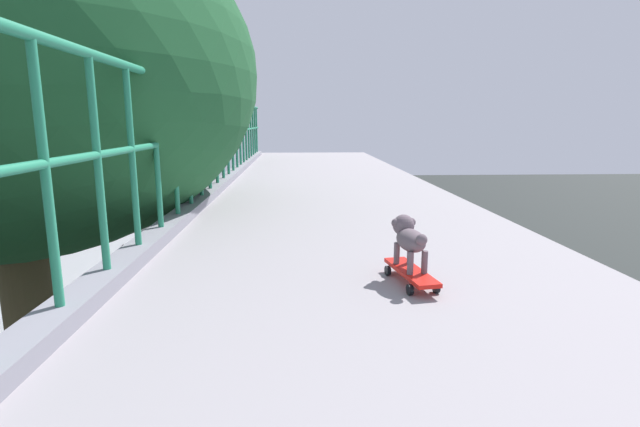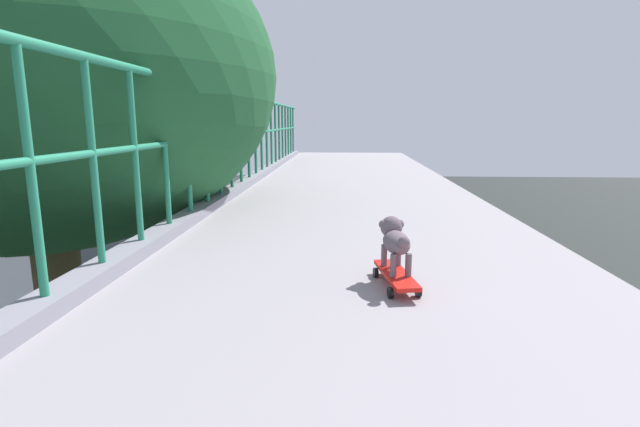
% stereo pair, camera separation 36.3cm
% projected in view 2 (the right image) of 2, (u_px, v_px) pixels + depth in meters
% --- Properties ---
extents(city_bus, '(2.66, 11.86, 3.50)m').
position_uv_depth(city_bus, '(100.00, 241.00, 19.48)').
color(city_bus, white).
rests_on(city_bus, ground).
extents(roadside_tree_mid, '(5.36, 5.36, 9.24)m').
position_uv_depth(roadside_tree_mid, '(37.00, 83.00, 5.32)').
color(roadside_tree_mid, '#4E442B').
rests_on(roadside_tree_mid, ground).
extents(roadside_tree_far, '(3.69, 3.69, 9.29)m').
position_uv_depth(roadside_tree_far, '(194.00, 87.00, 10.97)').
color(roadside_tree_far, brown).
rests_on(roadside_tree_far, ground).
extents(toy_skateboard, '(0.24, 0.55, 0.08)m').
position_uv_depth(toy_skateboard, '(396.00, 276.00, 2.72)').
color(toy_skateboard, red).
rests_on(toy_skateboard, overpass_deck).
extents(small_dog, '(0.19, 0.38, 0.30)m').
position_uv_depth(small_dog, '(395.00, 239.00, 2.74)').
color(small_dog, '#64545D').
rests_on(small_dog, toy_skateboard).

